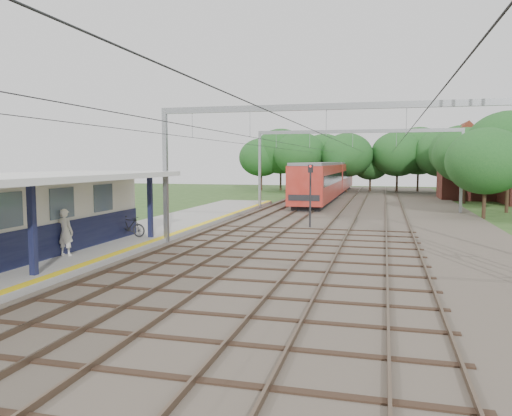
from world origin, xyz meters
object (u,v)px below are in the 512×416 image
(signal_post, at_px, (310,189))
(person, at_px, (65,232))
(train, at_px, (329,178))
(bicycle, at_px, (130,226))

(signal_post, bearing_deg, person, -101.89)
(train, distance_m, signal_post, 28.63)
(person, distance_m, bicycle, 5.46)
(bicycle, bearing_deg, person, -175.29)
(person, distance_m, signal_post, 15.89)
(bicycle, bearing_deg, signal_post, -41.58)
(person, bearing_deg, train, -96.18)
(person, bearing_deg, bicycle, -87.37)
(person, relative_size, signal_post, 0.48)
(bicycle, xyz_separation_m, train, (6.53, 36.58, 1.37))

